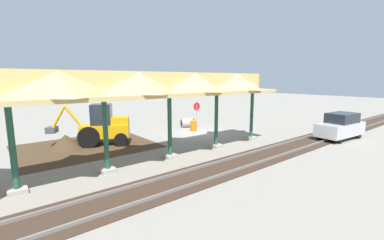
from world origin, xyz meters
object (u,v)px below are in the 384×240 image
at_px(backhoe, 103,127).
at_px(stop_sign, 197,110).
at_px(concrete_pipe, 187,123).
at_px(distant_parked_car, 340,126).
at_px(traffic_barrel, 193,126).

bearing_deg(backhoe, stop_sign, -177.35).
xyz_separation_m(stop_sign, concrete_pipe, (0.28, -1.02, -1.32)).
relative_size(stop_sign, distant_parked_car, 0.55).
xyz_separation_m(concrete_pipe, traffic_barrel, (0.64, 1.69, 0.03)).
height_order(backhoe, distant_parked_car, backhoe).
height_order(concrete_pipe, distant_parked_car, distant_parked_car).
relative_size(stop_sign, backhoe, 0.47).
height_order(backhoe, concrete_pipe, backhoe).
bearing_deg(backhoe, distant_parked_car, 146.52).
relative_size(concrete_pipe, distant_parked_car, 0.32).
bearing_deg(backhoe, traffic_barrel, 178.10).
height_order(concrete_pipe, traffic_barrel, traffic_barrel).
bearing_deg(traffic_barrel, distant_parked_car, 125.53).
relative_size(concrete_pipe, traffic_barrel, 1.56).
bearing_deg(stop_sign, backhoe, 2.65).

